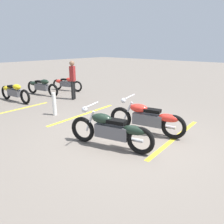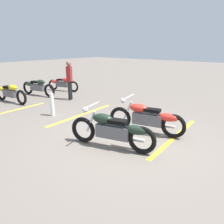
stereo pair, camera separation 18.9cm
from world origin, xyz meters
name	(u,v)px [view 2 (the right image)]	position (x,y,z in m)	size (l,w,h in m)	color
ground_plane	(129,139)	(0.00, 0.00, 0.00)	(60.00, 60.00, 0.00)	slate
motorcycle_bright_foreground	(148,118)	(-0.14, -0.68, 0.46)	(2.19, 0.80, 1.04)	black
motorcycle_dark_foreground	(113,130)	(0.01, 0.65, 0.46)	(2.18, 0.84, 1.04)	black
motorcycle_row_far_left	(62,84)	(6.60, -2.92, 0.40)	(1.88, 0.63, 0.73)	black
motorcycle_row_left	(37,87)	(6.62, -1.41, 0.44)	(2.12, 0.52, 0.81)	black
motorcycle_row_center	(10,92)	(6.33, 0.11, 0.43)	(2.11, 0.40, 0.79)	black
bystander_near_row	(69,78)	(4.68, -1.89, 0.98)	(0.29, 0.31, 1.76)	black
bollard_post	(52,105)	(3.29, 0.07, 0.41)	(0.14, 0.14, 0.81)	white
parking_stripe_near	(175,137)	(-0.87, -0.96, 0.00)	(3.20, 0.12, 0.01)	yellow
parking_stripe_mid	(82,115)	(2.58, -0.67, 0.00)	(3.20, 0.12, 0.01)	yellow
parking_stripe_far	(8,112)	(4.98, 0.89, 0.00)	(3.20, 0.12, 0.01)	yellow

